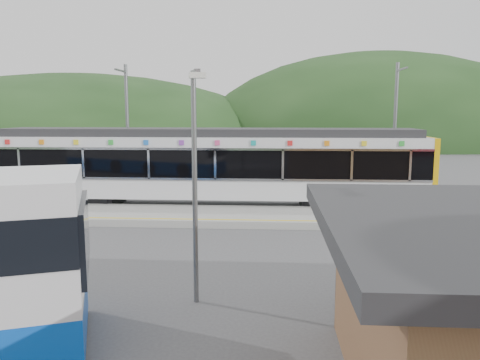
{
  "coord_description": "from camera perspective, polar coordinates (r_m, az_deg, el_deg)",
  "views": [
    {
      "loc": [
        0.59,
        -16.03,
        4.56
      ],
      "look_at": [
        -0.5,
        1.0,
        2.05
      ],
      "focal_mm": 35.0,
      "sensor_mm": 36.0,
      "label": 1
    }
  ],
  "objects": [
    {
      "name": "ground",
      "position": [
        16.67,
        1.5,
        -7.49
      ],
      "size": [
        120.0,
        120.0,
        0.0
      ],
      "primitive_type": "plane",
      "color": "#4C4C4F",
      "rests_on": "ground"
    },
    {
      "name": "hills",
      "position": [
        22.51,
        18.02,
        -3.73
      ],
      "size": [
        146.0,
        149.0,
        26.0
      ],
      "color": "#1E3D19",
      "rests_on": "ground"
    },
    {
      "name": "platform",
      "position": [
        19.83,
        1.86,
        -4.47
      ],
      "size": [
        26.0,
        3.2,
        0.3
      ],
      "primitive_type": "cube",
      "color": "#9E9E99",
      "rests_on": "ground"
    },
    {
      "name": "yellow_line",
      "position": [
        18.53,
        1.74,
        -4.9
      ],
      "size": [
        26.0,
        0.1,
        0.01
      ],
      "primitive_type": "cube",
      "color": "yellow",
      "rests_on": "platform"
    },
    {
      "name": "train",
      "position": [
        22.36,
        -3.83,
        1.95
      ],
      "size": [
        20.44,
        3.01,
        3.74
      ],
      "color": "black",
      "rests_on": "ground"
    },
    {
      "name": "catenary_mast_west",
      "position": [
        25.75,
        -13.57,
        6.12
      ],
      "size": [
        0.18,
        1.8,
        7.0
      ],
      "color": "slate",
      "rests_on": "ground"
    },
    {
      "name": "catenary_mast_east",
      "position": [
        25.43,
        18.35,
        5.91
      ],
      "size": [
        0.18,
        1.8,
        7.0
      ],
      "color": "slate",
      "rests_on": "ground"
    },
    {
      "name": "lamp_post",
      "position": [
        10.77,
        -5.67,
        1.5
      ],
      "size": [
        0.39,
        1.01,
        5.47
      ],
      "rotation": [
        0.0,
        0.0,
        0.27
      ],
      "color": "slate",
      "rests_on": "ground"
    }
  ]
}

